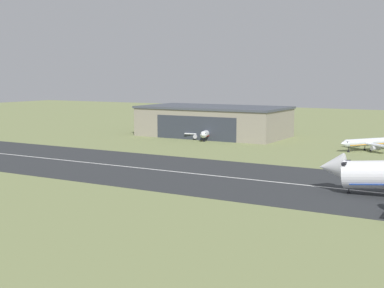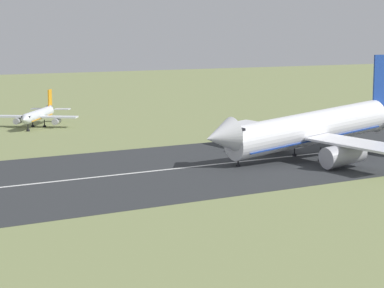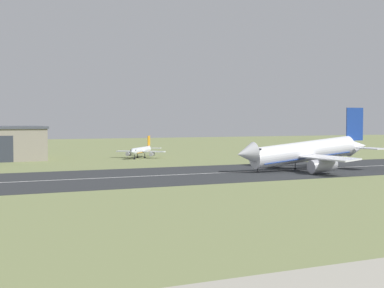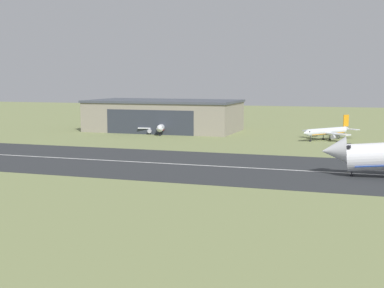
{
  "view_description": "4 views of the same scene",
  "coord_description": "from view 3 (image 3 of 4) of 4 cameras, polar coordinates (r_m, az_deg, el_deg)",
  "views": [
    {
      "loc": [
        58.32,
        1.13,
        25.9
      ],
      "look_at": [
        -1.37,
        105.06,
        10.66
      ],
      "focal_mm": 50.0,
      "sensor_mm": 36.0,
      "label": 1
    },
    {
      "loc": [
        -43.83,
        11.41,
        23.65
      ],
      "look_at": [
        5.09,
        92.67,
        9.48
      ],
      "focal_mm": 70.0,
      "sensor_mm": 36.0,
      "label": 2
    },
    {
      "loc": [
        -49.86,
        -14.22,
        15.17
      ],
      "look_at": [
        1.8,
        101.37,
        9.62
      ],
      "focal_mm": 50.0,
      "sensor_mm": 36.0,
      "label": 3
    },
    {
      "loc": [
        33.87,
        -4.54,
        21.82
      ],
      "look_at": [
        1.63,
        92.48,
        9.37
      ],
      "focal_mm": 50.0,
      "sensor_mm": 36.0,
      "label": 4
    }
  ],
  "objects": [
    {
      "name": "airplane_parked_west",
      "position": [
        218.07,
        -5.43,
        -0.69
      ],
      "size": [
        20.58,
        22.9,
        8.73
      ],
      "color": "silver",
      "rests_on": "ground_plane"
    },
    {
      "name": "airplane_landing",
      "position": [
        165.66,
        11.9,
        -0.89
      ],
      "size": [
        48.46,
        45.54,
        19.28
      ],
      "color": "white",
      "rests_on": "ground_plane"
    },
    {
      "name": "runway_centreline",
      "position": [
        146.97,
        -4.12,
        -3.4
      ],
      "size": [
        447.41,
        0.7,
        0.01
      ],
      "primitive_type": "cube",
      "color": "silver",
      "rests_on": "runway_strip"
    },
    {
      "name": "runway_strip",
      "position": [
        146.97,
        -4.12,
        -3.41
      ],
      "size": [
        497.12,
        47.44,
        0.06
      ],
      "primitive_type": "cube",
      "color": "#2B2D30",
      "rests_on": "ground_plane"
    },
    {
      "name": "ground_plane",
      "position": [
        92.01,
        9.19,
        -7.01
      ],
      "size": [
        737.12,
        737.12,
        0.0
      ],
      "primitive_type": "plane",
      "color": "#7A8451"
    }
  ]
}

